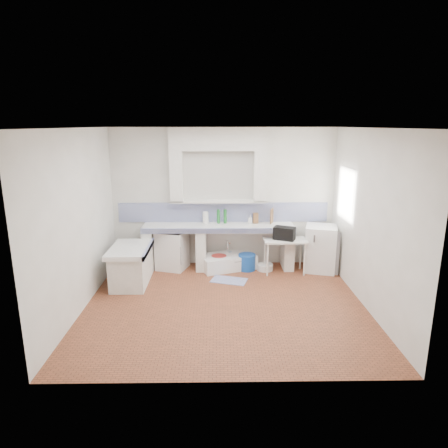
{
  "coord_description": "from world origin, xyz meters",
  "views": [
    {
      "loc": [
        -0.11,
        -5.9,
        2.85
      ],
      "look_at": [
        0.0,
        1.0,
        1.1
      ],
      "focal_mm": 31.6,
      "sensor_mm": 36.0,
      "label": 1
    }
  ],
  "objects_px": {
    "sink": "(228,262)",
    "fridge": "(320,248)",
    "stove": "(172,250)",
    "side_table": "(284,256)"
  },
  "relations": [
    {
      "from": "stove",
      "to": "sink",
      "type": "distance_m",
      "value": 1.15
    },
    {
      "from": "sink",
      "to": "side_table",
      "type": "distance_m",
      "value": 1.15
    },
    {
      "from": "stove",
      "to": "fridge",
      "type": "relative_size",
      "value": 0.86
    },
    {
      "from": "sink",
      "to": "stove",
      "type": "bearing_deg",
      "value": 158.8
    },
    {
      "from": "sink",
      "to": "side_table",
      "type": "xyz_separation_m",
      "value": [
        1.1,
        -0.25,
        0.21
      ]
    },
    {
      "from": "stove",
      "to": "side_table",
      "type": "distance_m",
      "value": 2.25
    },
    {
      "from": "stove",
      "to": "sink",
      "type": "height_order",
      "value": "stove"
    },
    {
      "from": "stove",
      "to": "fridge",
      "type": "xyz_separation_m",
      "value": [
        2.96,
        -0.16,
        0.07
      ]
    },
    {
      "from": "stove",
      "to": "side_table",
      "type": "xyz_separation_m",
      "value": [
        2.23,
        -0.28,
        -0.05
      ]
    },
    {
      "from": "sink",
      "to": "fridge",
      "type": "xyz_separation_m",
      "value": [
        1.84,
        -0.13,
        0.33
      ]
    }
  ]
}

